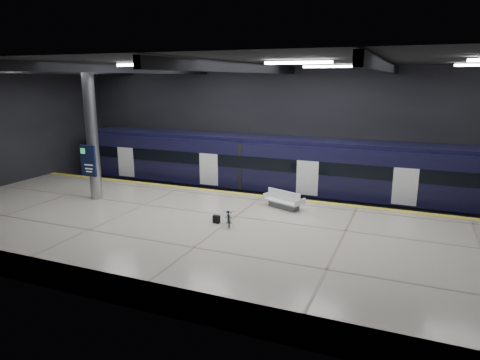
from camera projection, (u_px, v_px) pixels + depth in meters
The scene contains 10 objects.
ground at pixel (244, 232), 20.86m from camera, with size 30.00×30.00×0.00m, color black.
room_shell at pixel (244, 114), 19.54m from camera, with size 30.10×16.10×8.05m.
platform at pixel (222, 239), 18.49m from camera, with size 30.00×11.00×1.10m, color beige.
safety_strip at pixel (263, 196), 23.08m from camera, with size 30.00×0.40×0.01m, color yellow.
rails at pixel (278, 201), 25.79m from camera, with size 30.00×1.52×0.16m.
train at pixel (293, 170), 25.00m from camera, with size 29.40×2.84×3.79m.
bench at pixel (284, 202), 20.90m from camera, with size 2.16×1.51×0.88m.
bicycle at pixel (229, 217), 18.50m from camera, with size 0.49×1.39×0.73m, color #99999E.
pannier_bag at pixel (216, 219), 18.77m from camera, with size 0.30×0.18×0.35m, color black.
info_column at pixel (92, 135), 21.88m from camera, with size 0.90×0.78×6.90m.
Camera 1 is at (7.36, -18.28, 7.31)m, focal length 32.00 mm.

